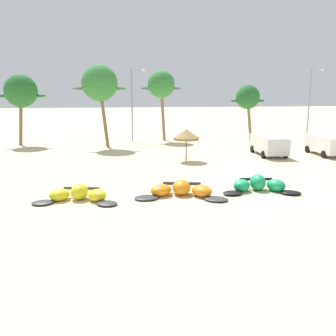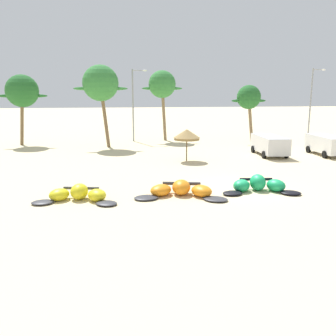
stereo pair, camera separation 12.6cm
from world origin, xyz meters
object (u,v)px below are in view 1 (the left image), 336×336
beach_umbrella_near_van (186,135)px  lamppost_west (133,101)px  kite_left_of_center (259,185)px  palm_leftmost (21,91)px  palm_left (100,84)px  palm_left_of_gap (161,85)px  parked_van (325,144)px  parked_car_second (268,144)px  kite_left (181,190)px  palm_center_left (248,98)px  lamppost_west_center (310,100)px  kite_far_left (78,195)px

beach_umbrella_near_van → lamppost_west: 14.61m
kite_left_of_center → palm_leftmost: palm_leftmost is taller
kite_left_of_center → lamppost_west: (-5.88, 24.33, 4.46)m
palm_left → palm_left_of_gap: bearing=33.1°
parked_van → parked_car_second: 5.46m
kite_left → palm_left: (-4.89, 20.14, 6.45)m
palm_center_left → lamppost_west_center: (8.65, 1.01, -0.32)m
kite_left_of_center → lamppost_west_center: (16.17, 22.63, 4.55)m
palm_left → parked_car_second: bearing=-26.0°
palm_center_left → lamppost_west: lamppost_west is taller
beach_umbrella_near_van → palm_center_left: bearing=48.9°
lamppost_west_center → beach_umbrella_near_van: bearing=-146.4°
lamppost_west → palm_center_left: bearing=-11.4°
kite_left → parked_car_second: 16.55m
kite_left → palm_left: palm_left is taller
palm_center_left → lamppost_west_center: size_ratio=0.77×
beach_umbrella_near_van → lamppost_west: (-3.61, 13.93, 2.53)m
kite_far_left → parked_car_second: 20.83m
beach_umbrella_near_van → palm_center_left: size_ratio=0.41×
palm_leftmost → lamppost_west_center: 34.57m
parked_van → palm_leftmost: palm_leftmost is taller
lamppost_west → lamppost_west_center: (22.05, -1.70, 0.09)m
kite_left_of_center → palm_center_left: size_ratio=0.71×
kite_far_left → lamppost_west: bearing=79.2°
palm_leftmost → palm_left: size_ratio=0.90×
kite_far_left → parked_car_second: bearing=36.9°
kite_left → kite_left_of_center: bearing=2.9°
palm_left → lamppost_west: bearing=49.5°
parked_car_second → parked_van: bearing=-8.3°
kite_left_of_center → lamppost_west_center: bearing=54.5°
palm_left_of_gap → palm_center_left: 10.51m
palm_left_of_gap → lamppost_west_center: size_ratio=0.97×
lamppost_west_center → parked_van: bearing=-112.7°
kite_left_of_center → palm_left_of_gap: 25.55m
lamppost_west → lamppost_west_center: lamppost_west_center is taller
kite_left → palm_center_left: (12.31, 21.87, 4.91)m
beach_umbrella_near_van → lamppost_west_center: 22.29m
kite_left_of_center → beach_umbrella_near_van: beach_umbrella_near_van is taller
palm_left → lamppost_west: (3.80, 4.44, -1.94)m
kite_left → parked_car_second: (10.87, 12.46, 0.76)m
palm_leftmost → kite_left_of_center: bearing=-51.4°
parked_van → palm_left_of_gap: palm_left_of_gap is taller
parked_van → parked_car_second: same height
parked_van → lamppost_west_center: size_ratio=0.59×
lamppost_west → kite_left: bearing=-87.4°
parked_van → lamppost_west_center: lamppost_west_center is taller
kite_far_left → palm_leftmost: size_ratio=0.61×
kite_far_left → palm_left_of_gap: (8.12, 24.89, 6.43)m
kite_far_left → parked_van: parked_van is taller
palm_leftmost → palm_left_of_gap: 16.04m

